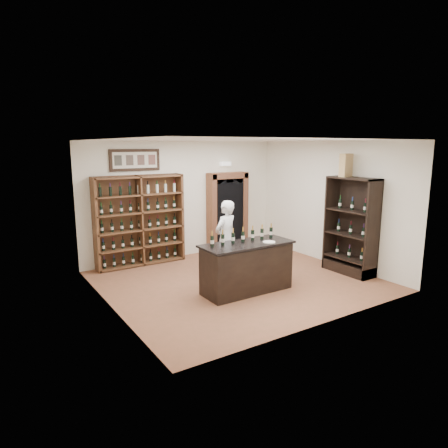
{
  "coord_description": "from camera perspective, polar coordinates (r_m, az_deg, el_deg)",
  "views": [
    {
      "loc": [
        -4.72,
        -6.79,
        2.89
      ],
      "look_at": [
        -0.16,
        0.3,
        1.23
      ],
      "focal_mm": 32.0,
      "sensor_mm": 36.0,
      "label": 1
    }
  ],
  "objects": [
    {
      "name": "side_cabinet",
      "position": [
        9.58,
        17.69,
        -2.28
      ],
      "size": [
        0.48,
        1.2,
        2.2
      ],
      "color": "black",
      "rests_on": "ground"
    },
    {
      "name": "wine_shelf",
      "position": [
        9.91,
        -11.98,
        0.49
      ],
      "size": [
        2.2,
        0.38,
        2.2
      ],
      "color": "brown",
      "rests_on": "ground"
    },
    {
      "name": "arched_doorway",
      "position": [
        11.04,
        0.47,
        2.02
      ],
      "size": [
        1.17,
        0.35,
        2.17
      ],
      "color": "black",
      "rests_on": "ground"
    },
    {
      "name": "counter_bottle_5",
      "position": [
        8.26,
        5.44,
        -1.37
      ],
      "size": [
        0.07,
        0.07,
        0.3
      ],
      "color": "black",
      "rests_on": "tasting_counter"
    },
    {
      "name": "counter_bottle_2",
      "position": [
        7.85,
        1.3,
        -2.0
      ],
      "size": [
        0.07,
        0.07,
        0.3
      ],
      "color": "black",
      "rests_on": "tasting_counter"
    },
    {
      "name": "counter_bottle_1",
      "position": [
        7.72,
        -0.18,
        -2.22
      ],
      "size": [
        0.07,
        0.07,
        0.3
      ],
      "color": "black",
      "rests_on": "tasting_counter"
    },
    {
      "name": "ceiling",
      "position": [
        8.27,
        2.11,
        11.89
      ],
      "size": [
        5.5,
        5.5,
        0.0
      ],
      "primitive_type": "plane",
      "rotation": [
        3.14,
        0.0,
        0.0
      ],
      "color": "white",
      "rests_on": "wall_back"
    },
    {
      "name": "counter_bottle_4",
      "position": [
        8.12,
        4.11,
        -1.57
      ],
      "size": [
        0.07,
        0.07,
        0.3
      ],
      "color": "black",
      "rests_on": "tasting_counter"
    },
    {
      "name": "counter_bottle_3",
      "position": [
        7.98,
        2.73,
        -1.78
      ],
      "size": [
        0.07,
        0.07,
        0.3
      ],
      "color": "black",
      "rests_on": "tasting_counter"
    },
    {
      "name": "tasting_counter",
      "position": [
        8.03,
        3.26,
        -6.23
      ],
      "size": [
        1.88,
        0.78,
        1.0
      ],
      "color": "black",
      "rests_on": "ground"
    },
    {
      "name": "counter_bottle_0",
      "position": [
        7.6,
        -1.71,
        -2.44
      ],
      "size": [
        0.07,
        0.07,
        0.3
      ],
      "color": "black",
      "rests_on": "tasting_counter"
    },
    {
      "name": "framed_picture",
      "position": [
        9.88,
        -12.61,
        8.91
      ],
      "size": [
        1.25,
        0.04,
        0.52
      ],
      "primitive_type": "cube",
      "color": "black",
      "rests_on": "wall_back"
    },
    {
      "name": "wine_crate",
      "position": [
        9.43,
        17.03,
        8.03
      ],
      "size": [
        0.39,
        0.22,
        0.51
      ],
      "primitive_type": "cube",
      "rotation": [
        0.0,
        0.0,
        0.22
      ],
      "color": "tan",
      "rests_on": "side_cabinet"
    },
    {
      "name": "floor",
      "position": [
        8.76,
        1.97,
        -8.12
      ],
      "size": [
        5.5,
        5.5,
        0.0
      ],
      "primitive_type": "plane",
      "color": "brown",
      "rests_on": "ground"
    },
    {
      "name": "shopkeeper",
      "position": [
        8.93,
        0.24,
        -2.05
      ],
      "size": [
        0.72,
        0.58,
        1.71
      ],
      "primitive_type": "imported",
      "rotation": [
        0.0,
        0.0,
        3.46
      ],
      "color": "silver",
      "rests_on": "ground"
    },
    {
      "name": "counter_bottle_6",
      "position": [
        8.41,
        6.73,
        -1.18
      ],
      "size": [
        0.07,
        0.07,
        0.3
      ],
      "color": "black",
      "rests_on": "tasting_counter"
    },
    {
      "name": "wall_back",
      "position": [
        10.52,
        -5.76,
        3.49
      ],
      "size": [
        5.5,
        0.04,
        3.0
      ],
      "primitive_type": "cube",
      "color": "white",
      "rests_on": "ground"
    },
    {
      "name": "emergency_light",
      "position": [
        10.99,
        0.21,
        8.59
      ],
      "size": [
        0.3,
        0.1,
        0.1
      ],
      "primitive_type": "cube",
      "color": "white",
      "rests_on": "wall_back"
    },
    {
      "name": "wall_right",
      "position": [
        10.19,
        14.86,
        2.93
      ],
      "size": [
        0.04,
        5.0,
        3.0
      ],
      "primitive_type": "cube",
      "color": "white",
      "rests_on": "ground"
    },
    {
      "name": "plate",
      "position": [
        7.96,
        6.46,
        -2.59
      ],
      "size": [
        0.24,
        0.24,
        0.02
      ],
      "primitive_type": "cylinder",
      "color": "beige",
      "rests_on": "tasting_counter"
    },
    {
      "name": "wall_left",
      "position": [
        7.21,
        -16.24,
        -0.43
      ],
      "size": [
        0.04,
        5.0,
        3.0
      ],
      "primitive_type": "cube",
      "color": "white",
      "rests_on": "ground"
    }
  ]
}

